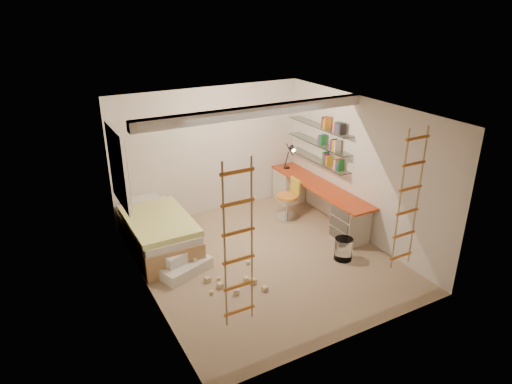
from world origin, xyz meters
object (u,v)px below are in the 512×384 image
bed (158,232)px  play_platform (179,262)px  desk (318,200)px  swivel_chair (288,204)px

bed → play_platform: bed is taller
desk → play_platform: (-3.12, -0.49, -0.26)m
desk → swivel_chair: swivel_chair is taller
play_platform → desk: bearing=8.9°
bed → desk: bearing=-6.5°
swivel_chair → play_platform: 2.73m
desk → play_platform: 3.17m
desk → swivel_chair: bearing=149.8°
bed → swivel_chair: size_ratio=2.38×
desk → bed: size_ratio=1.40×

